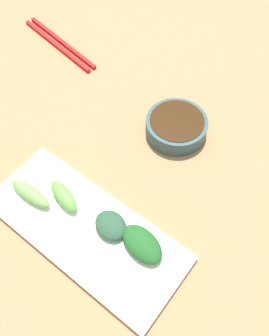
{
  "coord_description": "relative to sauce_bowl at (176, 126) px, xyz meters",
  "views": [
    {
      "loc": [
        0.24,
        0.22,
        0.55
      ],
      "look_at": [
        -0.01,
        0.02,
        0.05
      ],
      "focal_mm": 38.15,
      "sensor_mm": 36.0,
      "label": 1
    }
  ],
  "objects": [
    {
      "name": "chopsticks",
      "position": [
        -0.05,
        -0.35,
        -0.01
      ],
      "size": [
        0.06,
        0.23,
        0.01
      ],
      "rotation": [
        0.0,
        0.0,
        -0.16
      ],
      "color": "red",
      "rests_on": "tabletop"
    },
    {
      "name": "serving_plate",
      "position": [
        0.25,
        0.0,
        -0.01
      ],
      "size": [
        0.14,
        0.33,
        0.01
      ],
      "primitive_type": "cube",
      "color": "white",
      "rests_on": "tabletop"
    },
    {
      "name": "tabletop",
      "position": [
        0.13,
        -0.02,
        -0.03
      ],
      "size": [
        2.1,
        2.1,
        0.02
      ],
      "primitive_type": "cube",
      "color": "#98714C",
      "rests_on": "ground"
    },
    {
      "name": "broccoli_leafy_1",
      "position": [
        0.22,
        0.09,
        0.0
      ],
      "size": [
        0.06,
        0.08,
        0.02
      ],
      "primitive_type": "ellipsoid",
      "rotation": [
        0.0,
        0.0,
        -0.18
      ],
      "color": "#1C5322",
      "rests_on": "serving_plate"
    },
    {
      "name": "broccoli_stalk_2",
      "position": [
        0.23,
        -0.06,
        0.01
      ],
      "size": [
        0.04,
        0.07,
        0.03
      ],
      "primitive_type": "ellipsoid",
      "rotation": [
        0.0,
        0.0,
        -0.26
      ],
      "color": "#61A946",
      "rests_on": "serving_plate"
    },
    {
      "name": "broccoli_stalk_3",
      "position": [
        0.26,
        -0.11,
        0.0
      ],
      "size": [
        0.03,
        0.08,
        0.02
      ],
      "primitive_type": "ellipsoid",
      "rotation": [
        0.0,
        0.0,
        0.04
      ],
      "color": "#6EA654",
      "rests_on": "serving_plate"
    },
    {
      "name": "broccoli_leafy_0",
      "position": [
        0.23,
        0.03,
        0.0
      ],
      "size": [
        0.06,
        0.06,
        0.02
      ],
      "primitive_type": "ellipsoid",
      "rotation": [
        0.0,
        0.0,
        -0.24
      ],
      "color": "#264933",
      "rests_on": "serving_plate"
    },
    {
      "name": "sauce_bowl",
      "position": [
        0.0,
        0.0,
        0.0
      ],
      "size": [
        0.11,
        0.11,
        0.03
      ],
      "color": "#2F4A51",
      "rests_on": "tabletop"
    }
  ]
}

